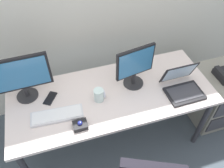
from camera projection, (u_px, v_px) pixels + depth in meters
The scene contains 10 objects.
ground_plane at pixel (112, 137), 2.52m from camera, with size 8.00×8.00×0.00m, color #424C55.
desk at pixel (112, 99), 2.04m from camera, with size 1.77×0.73×0.72m.
file_cabinet at pixel (213, 96), 2.51m from camera, with size 0.42×0.53×0.62m.
monitor_main at pixel (20, 76), 1.80m from camera, with size 0.48×0.18×0.42m.
monitor_side at pixel (135, 66), 1.92m from camera, with size 0.35×0.18×0.39m.
keyboard at pixel (57, 115), 1.82m from camera, with size 0.42×0.16×0.03m.
laptop at pixel (182, 86), 1.98m from camera, with size 0.31×0.30×0.23m.
trackball_mouse at pixel (80, 125), 1.74m from camera, with size 0.11×0.09×0.07m.
coffee_mug at pixel (99, 95), 1.90m from camera, with size 0.09×0.08×0.12m.
cell_phone at pixel (50, 98), 1.95m from camera, with size 0.07×0.14×0.01m, color black.
Camera 1 is at (-0.39, -1.25, 2.23)m, focal length 36.93 mm.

